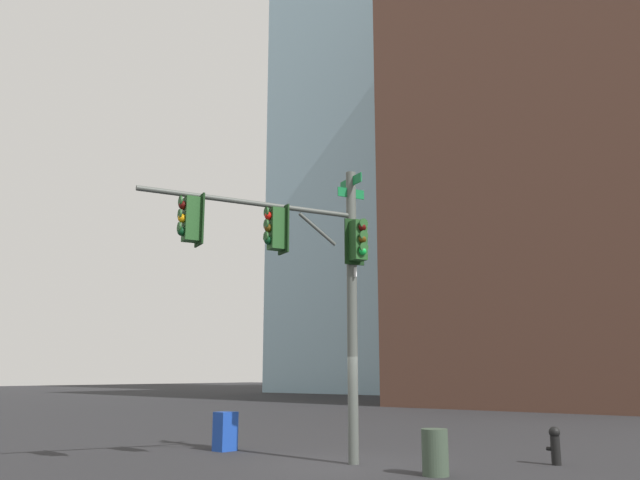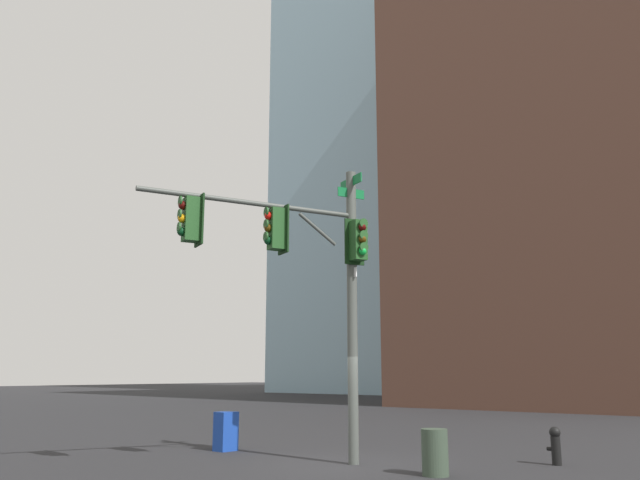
# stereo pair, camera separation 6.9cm
# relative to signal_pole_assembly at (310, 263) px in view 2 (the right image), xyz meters

# --- Properties ---
(ground_plane) EXTENTS (200.00, 200.00, 0.00)m
(ground_plane) POSITION_rel_signal_pole_assembly_xyz_m (-0.24, -0.83, -4.70)
(ground_plane) COLOR #262628
(signal_pole_assembly) EXTENTS (2.85, 5.32, 7.18)m
(signal_pole_assembly) POSITION_rel_signal_pole_assembly_xyz_m (0.00, 0.00, 0.00)
(signal_pole_assembly) COLOR #4C514C
(signal_pole_assembly) RESTS_ON ground_plane
(fire_hydrant) EXTENTS (0.34, 0.26, 0.87)m
(fire_hydrant) POSITION_rel_signal_pole_assembly_xyz_m (-4.25, -3.94, -4.23)
(fire_hydrant) COLOR black
(fire_hydrant) RESTS_ON ground_plane
(litter_bin) EXTENTS (0.56, 0.56, 0.95)m
(litter_bin) POSITION_rel_signal_pole_assembly_xyz_m (-2.80, -0.74, -4.23)
(litter_bin) COLOR #384738
(litter_bin) RESTS_ON ground_plane
(newspaper_box) EXTENTS (0.47, 0.58, 1.05)m
(newspaper_box) POSITION_rel_signal_pole_assembly_xyz_m (3.89, -1.08, -4.18)
(newspaper_box) COLOR #193FA5
(newspaper_box) RESTS_ON ground_plane
(building_brick_nearside) EXTENTS (19.14, 20.04, 36.14)m
(building_brick_nearside) POSITION_rel_signal_pole_assembly_xyz_m (2.46, -39.03, 13.37)
(building_brick_nearside) COLOR brown
(building_brick_nearside) RESTS_ON ground_plane
(building_brick_midblock) EXTENTS (17.82, 18.53, 43.55)m
(building_brick_midblock) POSITION_rel_signal_pole_assembly_xyz_m (4.64, -33.20, 17.07)
(building_brick_midblock) COLOR brown
(building_brick_midblock) RESTS_ON ground_plane
(building_glass_tower) EXTENTS (31.60, 25.23, 72.72)m
(building_glass_tower) POSITION_rel_signal_pole_assembly_xyz_m (25.11, -54.73, 31.66)
(building_glass_tower) COLOR #8CB2C6
(building_glass_tower) RESTS_ON ground_plane
(building_brick_farside) EXTENTS (20.39, 15.60, 54.23)m
(building_brick_farside) POSITION_rel_signal_pole_assembly_xyz_m (7.86, -66.36, 22.41)
(building_brick_farside) COLOR brown
(building_brick_farside) RESTS_ON ground_plane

